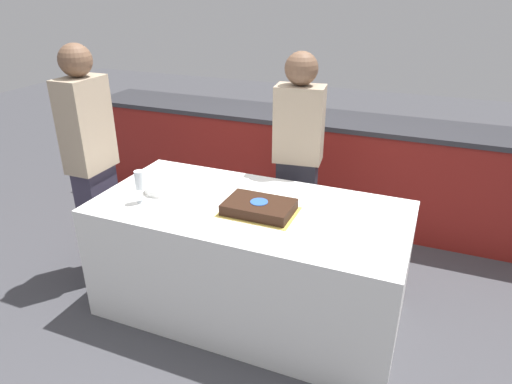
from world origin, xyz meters
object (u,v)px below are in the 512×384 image
wine_glass (140,181)px  person_seated_left (92,163)px  person_cutting_cake (298,159)px  cake (259,207)px  plate_stack (161,188)px

wine_glass → person_seated_left: size_ratio=0.12×
wine_glass → person_cutting_cake: bearing=50.9°
cake → person_cutting_cake: 0.73m
person_cutting_cake → person_seated_left: 1.42m
person_cutting_cake → wine_glass: bearing=43.9°
cake → wine_glass: wine_glass is taller
plate_stack → person_seated_left: bearing=177.3°
cake → person_seated_left: (-1.24, 0.06, 0.07)m
person_seated_left → cake: bearing=-92.5°
wine_glass → person_cutting_cake: size_ratio=0.13×
cake → wine_glass: bearing=-168.6°
person_cutting_cake → person_seated_left: person_seated_left is taller
plate_stack → person_cutting_cake: bearing=45.6°
cake → person_cutting_cake: person_cutting_cake is taller
cake → wine_glass: (-0.71, -0.14, 0.11)m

